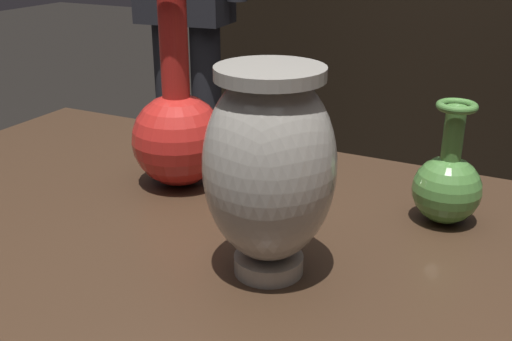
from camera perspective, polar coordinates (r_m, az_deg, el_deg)
name	(u,v)px	position (r m, az deg, el deg)	size (l,w,h in m)	color
back_display_shelf	(476,86)	(2.93, 19.61, 7.36)	(2.60, 0.40, 0.99)	black
vase_centerpiece	(269,166)	(0.65, 1.24, 0.38)	(0.14, 0.14, 0.23)	gray
vase_left_accent	(178,127)	(0.91, -7.23, 4.02)	(0.14, 0.14, 0.29)	red
vase_right_accent	(447,184)	(0.83, 17.24, -1.16)	(0.09, 0.09, 0.16)	#477A38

